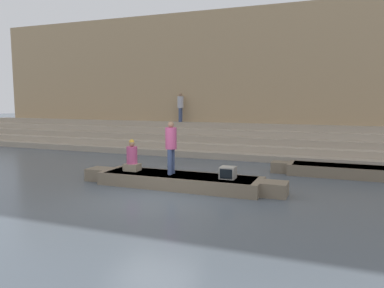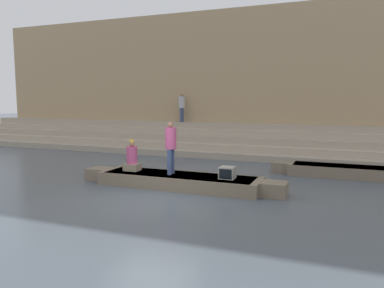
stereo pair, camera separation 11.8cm
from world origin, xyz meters
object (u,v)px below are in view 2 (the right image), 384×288
at_px(person_rowing, 132,158).
at_px(mooring_post, 170,153).
at_px(rowboat_main, 179,180).
at_px(moored_boat_shore, 353,172).
at_px(person_on_steps, 182,105).
at_px(tv_set, 227,173).
at_px(person_standing, 171,144).

distance_m(person_rowing, mooring_post, 4.43).
xyz_separation_m(rowboat_main, moored_boat_shore, (5.49, 3.88, -0.00)).
bearing_deg(person_on_steps, rowboat_main, -92.21).
xyz_separation_m(person_rowing, person_on_steps, (-2.02, 9.10, 1.72)).
bearing_deg(person_on_steps, mooring_post, -98.19).
height_order(person_rowing, tv_set, person_rowing).
xyz_separation_m(tv_set, moored_boat_shore, (3.78, 3.91, -0.40)).
bearing_deg(person_on_steps, tv_set, -83.79).
xyz_separation_m(moored_boat_shore, person_on_steps, (-9.32, 5.22, 2.36)).
bearing_deg(moored_boat_shore, tv_set, -133.72).
distance_m(rowboat_main, person_on_steps, 10.16).
bearing_deg(person_standing, tv_set, 5.46).
xyz_separation_m(person_rowing, mooring_post, (-0.59, 4.37, -0.43)).
relative_size(moored_boat_shore, person_on_steps, 3.55).
bearing_deg(mooring_post, rowboat_main, -61.31).
distance_m(person_rowing, moored_boat_shore, 8.29).
distance_m(tv_set, person_on_steps, 10.87).
distance_m(rowboat_main, person_standing, 1.26).
bearing_deg(tv_set, person_standing, -174.22).
height_order(moored_boat_shore, mooring_post, mooring_post).
xyz_separation_m(person_standing, tv_set, (1.98, 0.00, -0.83)).
height_order(rowboat_main, person_rowing, person_rowing).
relative_size(person_rowing, tv_set, 2.33).
bearing_deg(mooring_post, person_standing, -64.29).
xyz_separation_m(rowboat_main, person_standing, (-0.27, -0.03, 1.23)).
xyz_separation_m(mooring_post, person_on_steps, (-1.43, 4.73, 2.14)).
xyz_separation_m(rowboat_main, mooring_post, (-2.40, 4.38, 0.22)).
bearing_deg(moored_boat_shore, person_on_steps, 151.02).
relative_size(person_standing, person_rowing, 1.59).
bearing_deg(person_on_steps, person_standing, -93.76).
xyz_separation_m(moored_boat_shore, mooring_post, (-7.89, 0.50, 0.22)).
bearing_deg(person_standing, rowboat_main, 11.77).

